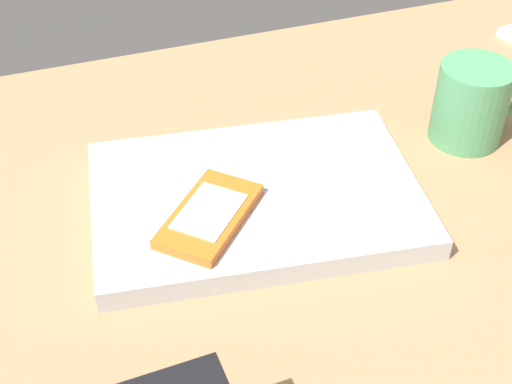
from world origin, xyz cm
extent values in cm
cube|color=#9E7751|center=(0.00, 0.00, 1.50)|extent=(120.00, 80.00, 3.00)
cube|color=#B7BABC|center=(-1.10, 4.64, 4.21)|extent=(36.02, 26.82, 2.42)
cube|color=orange|center=(-6.90, 1.72, 5.96)|extent=(12.64, 12.85, 1.08)
cube|color=white|center=(-6.90, 1.72, 6.57)|extent=(8.57, 8.66, 0.14)
cylinder|color=#4C9360|center=(25.86, 8.21, 7.71)|extent=(8.24, 8.24, 9.42)
torus|color=#4C9360|center=(30.38, 8.21, 7.71)|extent=(6.17, 0.90, 6.17)
camera|label=1|loc=(-19.56, -48.31, 52.94)|focal=50.55mm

